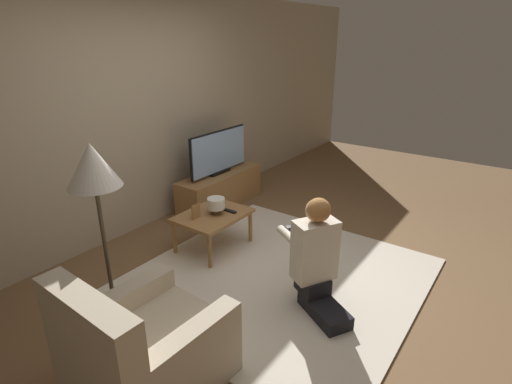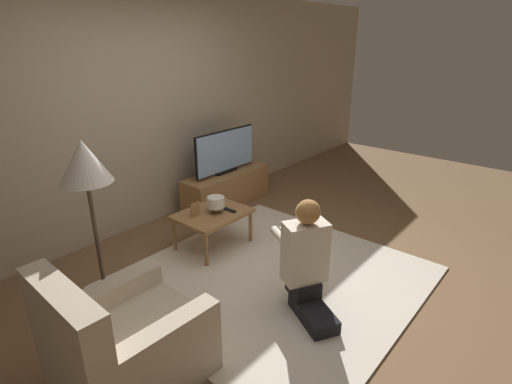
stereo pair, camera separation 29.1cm
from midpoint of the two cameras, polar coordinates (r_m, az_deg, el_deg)
name	(u,v)px [view 1 (the left image)]	position (r m, az deg, el deg)	size (l,w,h in m)	color
ground_plane	(279,277)	(3.80, 1.11, -12.13)	(10.00, 10.00, 0.00)	brown
wall_back	(131,115)	(4.62, -19.23, 10.27)	(10.00, 0.06, 2.60)	tan
rug	(279,277)	(3.80, 1.11, -12.03)	(2.43, 2.39, 0.02)	beige
tv_stand	(220,190)	(5.24, -6.71, 0.33)	(1.26, 0.39, 0.45)	olive
tv	(219,152)	(5.09, -6.98, 5.66)	(1.01, 0.08, 0.55)	black
coffee_table	(213,218)	(4.15, -8.19, -3.69)	(0.73, 0.56, 0.40)	olive
floor_lamp	(94,176)	(2.98, -24.74, 1.99)	(0.37, 0.37, 1.44)	#4C4233
armchair	(145,353)	(2.78, -18.71, -21.02)	(0.89, 0.80, 0.86)	#B7A88E
person_kneeling	(316,256)	(3.22, 5.97, -9.12)	(0.63, 0.84, 0.95)	black
picture_frame	(196,212)	(4.03, -10.64, -2.79)	(0.11, 0.01, 0.15)	olive
table_lamp	(216,204)	(4.09, -7.76, -1.80)	(0.18, 0.18, 0.17)	#4C3823
remote	(230,211)	(4.16, -5.76, -2.74)	(0.04, 0.15, 0.02)	black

